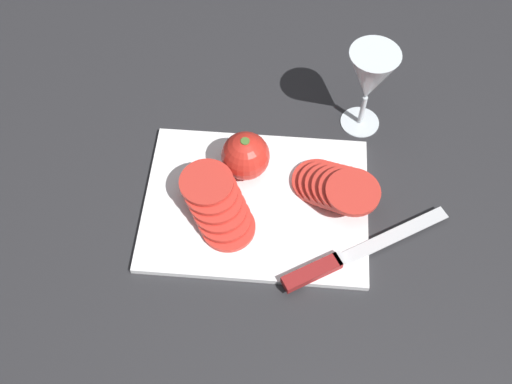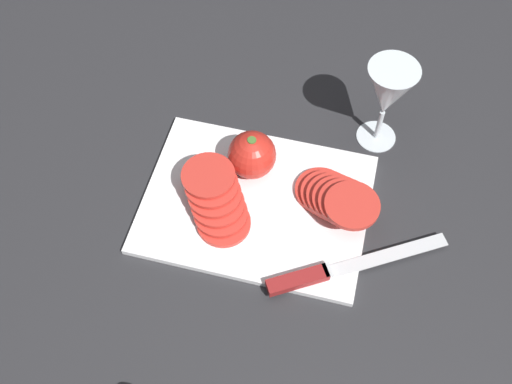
{
  "view_description": "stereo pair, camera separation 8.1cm",
  "coord_description": "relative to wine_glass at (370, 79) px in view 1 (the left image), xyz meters",
  "views": [
    {
      "loc": [
        -0.02,
        0.53,
        0.84
      ],
      "look_at": [
        0.02,
        0.03,
        0.04
      ],
      "focal_mm": 42.0,
      "sensor_mm": 36.0,
      "label": 1
    },
    {
      "loc": [
        -0.1,
        0.51,
        0.84
      ],
      "look_at": [
        0.02,
        0.03,
        0.04
      ],
      "focal_mm": 42.0,
      "sensor_mm": 36.0,
      "label": 2
    }
  ],
  "objects": [
    {
      "name": "ground_plane",
      "position": [
        0.15,
        0.16,
        -0.11
      ],
      "size": [
        3.0,
        3.0,
        0.0
      ],
      "primitive_type": "plane",
      "color": "#28282B"
    },
    {
      "name": "wine_glass",
      "position": [
        0.0,
        0.0,
        0.0
      ],
      "size": [
        0.08,
        0.08,
        0.17
      ],
      "color": "silver",
      "rests_on": "ground_plane"
    },
    {
      "name": "whole_tomato",
      "position": [
        0.19,
        0.13,
        -0.06
      ],
      "size": [
        0.08,
        0.08,
        0.08
      ],
      "color": "red",
      "rests_on": "cutting_board"
    },
    {
      "name": "knife",
      "position": [
        0.05,
        0.29,
        -0.1
      ],
      "size": [
        0.26,
        0.17,
        0.01
      ],
      "rotation": [
        0.0,
        0.0,
        3.68
      ],
      "color": "silver",
      "rests_on": "cutting_board"
    },
    {
      "name": "tomato_slice_stack_far",
      "position": [
        0.23,
        0.21,
        -0.08
      ],
      "size": [
        0.12,
        0.14,
        0.05
      ],
      "color": "red",
      "rests_on": "cutting_board"
    },
    {
      "name": "tomato_slice_stack_near",
      "position": [
        0.05,
        0.16,
        -0.08
      ],
      "size": [
        0.14,
        0.13,
        0.05
      ],
      "color": "red",
      "rests_on": "cutting_board"
    },
    {
      "name": "cutting_board",
      "position": [
        0.17,
        0.19,
        -0.11
      ],
      "size": [
        0.36,
        0.27,
        0.01
      ],
      "color": "white",
      "rests_on": "ground_plane"
    }
  ]
}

